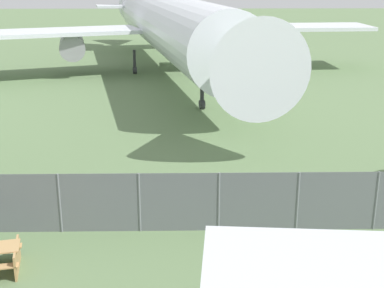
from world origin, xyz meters
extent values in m
cylinder|color=slate|center=(-2.55, 10.85, 1.00)|extent=(0.07, 0.07, 2.01)
cylinder|color=slate|center=(0.00, 10.85, 1.00)|extent=(0.07, 0.07, 2.01)
cylinder|color=slate|center=(2.55, 10.85, 1.00)|extent=(0.07, 0.07, 2.01)
cylinder|color=slate|center=(5.09, 10.85, 1.00)|extent=(0.07, 0.07, 2.01)
cylinder|color=slate|center=(7.64, 10.85, 1.00)|extent=(0.07, 0.07, 2.01)
cube|color=slate|center=(0.00, 10.85, 1.00)|extent=(56.00, 0.01, 2.01)
cylinder|color=white|center=(0.42, 37.88, 4.17)|extent=(11.05, 34.28, 4.43)
cone|color=white|center=(4.21, 19.01, 4.17)|extent=(5.21, 5.21, 4.43)
cone|color=white|center=(-3.48, 57.30, 4.17)|extent=(5.00, 6.21, 3.98)
cube|color=white|center=(9.77, 41.50, 3.51)|extent=(15.59, 5.66, 0.30)
cylinder|color=#939399|center=(7.44, 41.44, 2.36)|extent=(2.74, 4.30, 1.99)
cube|color=white|center=(-9.60, 37.61, 3.51)|extent=(16.05, 9.58, 0.30)
cylinder|color=#939399|center=(-7.43, 38.45, 2.36)|extent=(2.74, 4.30, 1.99)
cube|color=white|center=(-2.68, 53.29, 4.61)|extent=(10.24, 5.39, 0.20)
cylinder|color=#2D2D33|center=(2.60, 27.03, 0.98)|extent=(0.24, 0.24, 1.96)
cylinder|color=#2D2D33|center=(2.60, 27.03, 0.28)|extent=(0.40, 0.61, 0.56)
cylinder|color=#2D2D33|center=(2.69, 40.08, 0.98)|extent=(0.24, 0.24, 1.96)
cylinder|color=#2D2D33|center=(2.69, 40.08, 0.28)|extent=(0.40, 0.61, 0.56)
cylinder|color=#2D2D33|center=(-2.52, 39.03, 0.98)|extent=(0.24, 0.24, 1.96)
cylinder|color=#2D2D33|center=(-2.52, 39.03, 0.28)|extent=(0.40, 0.61, 0.56)
cube|color=tan|center=(-3.30, 8.58, 0.37)|extent=(0.35, 1.38, 0.74)
camera|label=1|loc=(1.39, -4.87, 8.07)|focal=50.00mm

